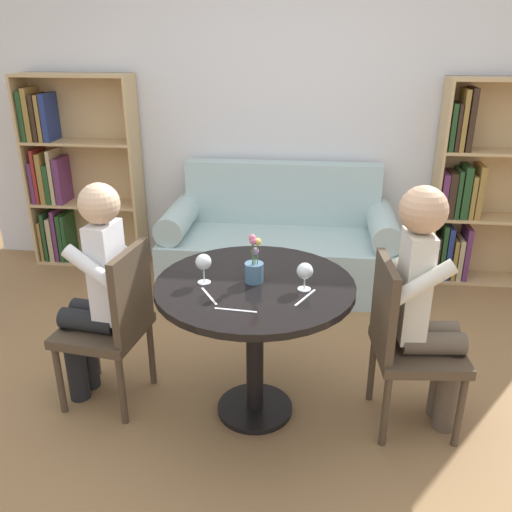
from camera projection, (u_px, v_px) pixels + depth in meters
ground_plane at (255, 410)px, 2.92m from camera, size 16.00×16.00×0.00m
back_wall at (285, 104)px, 4.28m from camera, size 5.20×0.05×2.70m
round_table at (255, 309)px, 2.68m from camera, size 0.98×0.98×0.76m
couch at (279, 246)px, 4.29m from camera, size 1.79×0.80×0.92m
bookshelf_left at (71, 175)px, 4.55m from camera, size 0.94×0.28×1.58m
bookshelf_right at (478, 191)px, 4.21m from camera, size 0.94×0.28×1.58m
chair_left at (114, 320)px, 2.82m from camera, size 0.47×0.47×0.90m
chair_right at (405, 339)px, 2.65m from camera, size 0.46×0.46×0.90m
person_left at (96, 290)px, 2.79m from camera, size 0.44×0.37×1.23m
person_right at (427, 303)px, 2.58m from camera, size 0.44×0.37×1.26m
wine_glass_left at (203, 263)px, 2.59m from camera, size 0.08×0.08×0.15m
wine_glass_right at (305, 272)px, 2.52m from camera, size 0.08×0.08×0.13m
flower_vase at (254, 267)px, 2.60m from camera, size 0.09×0.09×0.25m
knife_left_setting at (209, 296)px, 2.49m from camera, size 0.11×0.17×0.00m
fork_left_setting at (305, 297)px, 2.48m from camera, size 0.09×0.18×0.00m
knife_right_setting at (236, 310)px, 2.36m from camera, size 0.19×0.03×0.00m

